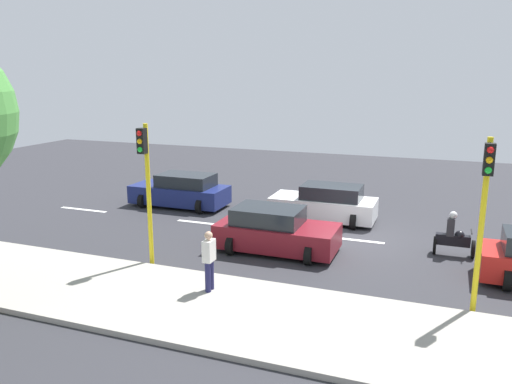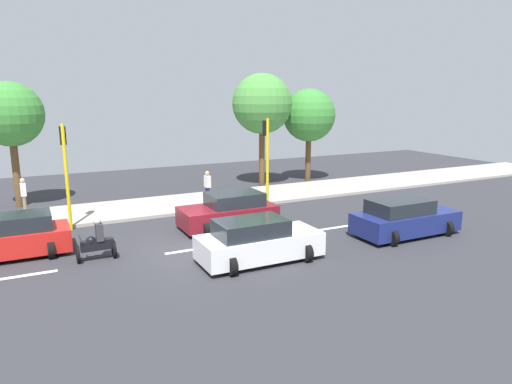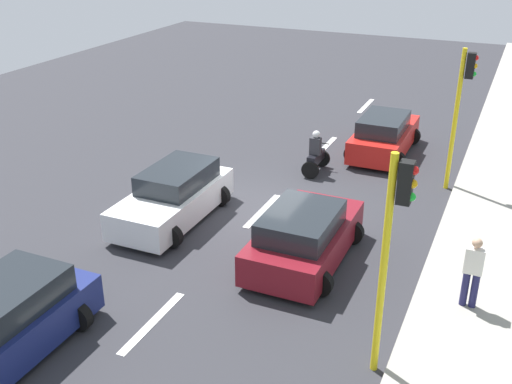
{
  "view_description": "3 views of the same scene",
  "coord_description": "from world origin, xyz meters",
  "px_view_note": "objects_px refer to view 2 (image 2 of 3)",
  "views": [
    {
      "loc": [
        17.89,
        2.98,
        5.96
      ],
      "look_at": [
        0.82,
        -3.43,
        1.7
      ],
      "focal_mm": 35.72,
      "sensor_mm": 36.0,
      "label": 1
    },
    {
      "loc": [
        -15.71,
        5.33,
        5.69
      ],
      "look_at": [
        1.1,
        -3.03,
        1.69
      ],
      "focal_mm": 32.44,
      "sensor_mm": 36.0,
      "label": 2
    },
    {
      "loc": [
        6.49,
        -15.06,
        8.09
      ],
      "look_at": [
        0.76,
        -2.18,
        1.67
      ],
      "focal_mm": 42.98,
      "sensor_mm": 36.0,
      "label": 3
    }
  ],
  "objects_px": {
    "pedestrian_near_signal": "(208,186)",
    "street_tree_south": "(10,115)",
    "car_red": "(9,238)",
    "traffic_light_corner": "(65,162)",
    "car_white": "(258,241)",
    "street_tree_north": "(262,104)",
    "car_maroon": "(229,212)",
    "pedestrian_by_tree": "(24,194)",
    "car_dark_blue": "(404,218)",
    "traffic_light_midblock": "(267,150)",
    "motorcycle": "(97,242)",
    "street_tree_center": "(309,116)"
  },
  "relations": [
    {
      "from": "traffic_light_midblock",
      "to": "street_tree_south",
      "type": "distance_m",
      "value": 12.78
    },
    {
      "from": "street_tree_north",
      "to": "street_tree_south",
      "type": "distance_m",
      "value": 13.72
    },
    {
      "from": "pedestrian_by_tree",
      "to": "traffic_light_corner",
      "type": "height_order",
      "value": "traffic_light_corner"
    },
    {
      "from": "car_dark_blue",
      "to": "pedestrian_by_tree",
      "type": "relative_size",
      "value": 2.6
    },
    {
      "from": "car_red",
      "to": "pedestrian_by_tree",
      "type": "distance_m",
      "value": 6.01
    },
    {
      "from": "car_white",
      "to": "car_maroon",
      "type": "bearing_deg",
      "value": -10.13
    },
    {
      "from": "motorcycle",
      "to": "car_dark_blue",
      "type": "bearing_deg",
      "value": -102.49
    },
    {
      "from": "pedestrian_near_signal",
      "to": "street_tree_south",
      "type": "relative_size",
      "value": 0.27
    },
    {
      "from": "pedestrian_near_signal",
      "to": "street_tree_north",
      "type": "relative_size",
      "value": 0.24
    },
    {
      "from": "car_white",
      "to": "pedestrian_by_tree",
      "type": "xyz_separation_m",
      "value": [
        10.24,
        7.16,
        0.35
      ]
    },
    {
      "from": "car_dark_blue",
      "to": "pedestrian_near_signal",
      "type": "relative_size",
      "value": 2.6
    },
    {
      "from": "pedestrian_by_tree",
      "to": "traffic_light_corner",
      "type": "distance_m",
      "value": 4.14
    },
    {
      "from": "motorcycle",
      "to": "traffic_light_midblock",
      "type": "relative_size",
      "value": 0.34
    },
    {
      "from": "motorcycle",
      "to": "traffic_light_midblock",
      "type": "height_order",
      "value": "traffic_light_midblock"
    },
    {
      "from": "car_maroon",
      "to": "car_red",
      "type": "xyz_separation_m",
      "value": [
        0.04,
        8.45,
        -0.0
      ]
    },
    {
      "from": "car_white",
      "to": "street_tree_north",
      "type": "xyz_separation_m",
      "value": [
        11.95,
        -6.29,
        4.35
      ]
    },
    {
      "from": "motorcycle",
      "to": "street_tree_north",
      "type": "distance_m",
      "value": 15.29
    },
    {
      "from": "traffic_light_midblock",
      "to": "motorcycle",
      "type": "bearing_deg",
      "value": 116.0
    },
    {
      "from": "car_white",
      "to": "pedestrian_by_tree",
      "type": "bearing_deg",
      "value": 34.94
    },
    {
      "from": "motorcycle",
      "to": "street_tree_south",
      "type": "bearing_deg",
      "value": 14.01
    },
    {
      "from": "car_dark_blue",
      "to": "pedestrian_near_signal",
      "type": "bearing_deg",
      "value": 33.18
    },
    {
      "from": "car_dark_blue",
      "to": "traffic_light_midblock",
      "type": "xyz_separation_m",
      "value": [
        6.95,
        2.69,
        2.22
      ]
    },
    {
      "from": "car_dark_blue",
      "to": "street_tree_center",
      "type": "bearing_deg",
      "value": -14.55
    },
    {
      "from": "car_white",
      "to": "street_tree_north",
      "type": "bearing_deg",
      "value": -27.78
    },
    {
      "from": "traffic_light_corner",
      "to": "street_tree_south",
      "type": "bearing_deg",
      "value": 19.77
    },
    {
      "from": "traffic_light_midblock",
      "to": "street_tree_center",
      "type": "height_order",
      "value": "street_tree_center"
    },
    {
      "from": "street_tree_center",
      "to": "street_tree_south",
      "type": "xyz_separation_m",
      "value": [
        0.29,
        17.26,
        0.38
      ]
    },
    {
      "from": "car_red",
      "to": "pedestrian_near_signal",
      "type": "xyz_separation_m",
      "value": [
        4.02,
        -8.98,
        0.35
      ]
    },
    {
      "from": "motorcycle",
      "to": "car_maroon",
      "type": "bearing_deg",
      "value": -74.08
    },
    {
      "from": "pedestrian_by_tree",
      "to": "traffic_light_corner",
      "type": "relative_size",
      "value": 0.38
    },
    {
      "from": "car_white",
      "to": "traffic_light_midblock",
      "type": "bearing_deg",
      "value": -29.9
    },
    {
      "from": "traffic_light_corner",
      "to": "street_tree_center",
      "type": "xyz_separation_m",
      "value": [
        5.18,
        -15.3,
        1.36
      ]
    },
    {
      "from": "car_white",
      "to": "car_red",
      "type": "distance_m",
      "value": 8.8
    },
    {
      "from": "car_white",
      "to": "street_tree_south",
      "type": "distance_m",
      "value": 15.01
    },
    {
      "from": "traffic_light_corner",
      "to": "street_tree_north",
      "type": "distance_m",
      "value": 12.93
    },
    {
      "from": "pedestrian_near_signal",
      "to": "pedestrian_by_tree",
      "type": "relative_size",
      "value": 1.0
    },
    {
      "from": "pedestrian_by_tree",
      "to": "street_tree_north",
      "type": "xyz_separation_m",
      "value": [
        1.71,
        -13.45,
        4.0
      ]
    },
    {
      "from": "car_maroon",
      "to": "street_tree_center",
      "type": "relative_size",
      "value": 0.68
    },
    {
      "from": "car_red",
      "to": "car_maroon",
      "type": "bearing_deg",
      "value": -90.29
    },
    {
      "from": "car_maroon",
      "to": "pedestrian_by_tree",
      "type": "relative_size",
      "value": 2.42
    },
    {
      "from": "pedestrian_by_tree",
      "to": "street_tree_south",
      "type": "distance_m",
      "value": 4.23
    },
    {
      "from": "traffic_light_midblock",
      "to": "street_tree_center",
      "type": "distance_m",
      "value": 7.92
    },
    {
      "from": "car_white",
      "to": "pedestrian_near_signal",
      "type": "relative_size",
      "value": 2.53
    },
    {
      "from": "pedestrian_near_signal",
      "to": "pedestrian_by_tree",
      "type": "xyz_separation_m",
      "value": [
        1.95,
        8.44,
        0.0
      ]
    },
    {
      "from": "car_red",
      "to": "pedestrian_near_signal",
      "type": "distance_m",
      "value": 9.85
    },
    {
      "from": "car_maroon",
      "to": "street_tree_north",
      "type": "height_order",
      "value": "street_tree_north"
    },
    {
      "from": "car_white",
      "to": "street_tree_center",
      "type": "height_order",
      "value": "street_tree_center"
    },
    {
      "from": "pedestrian_near_signal",
      "to": "pedestrian_by_tree",
      "type": "bearing_deg",
      "value": 76.99
    },
    {
      "from": "car_red",
      "to": "street_tree_north",
      "type": "height_order",
      "value": "street_tree_north"
    },
    {
      "from": "car_red",
      "to": "street_tree_south",
      "type": "xyz_separation_m",
      "value": [
        8.16,
        -0.28,
        3.96
      ]
    }
  ]
}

